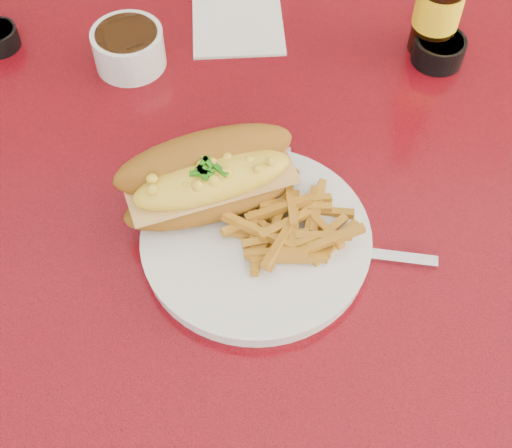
{
  "coord_description": "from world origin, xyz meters",
  "views": [
    {
      "loc": [
        0.02,
        -0.54,
        1.42
      ],
      "look_at": [
        0.01,
        -0.11,
        0.81
      ],
      "focal_mm": 50.0,
      "sensor_mm": 36.0,
      "label": 1
    }
  ],
  "objects_px": {
    "dinner_plate": "(256,240)",
    "mac_hoagie": "(210,178)",
    "fork": "(286,188)",
    "sauce_cup_right": "(439,49)",
    "knife": "(363,254)",
    "booth_bench_far": "(265,38)",
    "gravy_ramekin": "(129,47)",
    "diner_table": "(253,246)"
  },
  "relations": [
    {
      "from": "sauce_cup_right",
      "to": "knife",
      "type": "height_order",
      "value": "sauce_cup_right"
    },
    {
      "from": "dinner_plate",
      "to": "mac_hoagie",
      "type": "relative_size",
      "value": 1.33
    },
    {
      "from": "knife",
      "to": "fork",
      "type": "bearing_deg",
      "value": 144.41
    },
    {
      "from": "gravy_ramekin",
      "to": "knife",
      "type": "relative_size",
      "value": 0.5
    },
    {
      "from": "booth_bench_far",
      "to": "dinner_plate",
      "type": "distance_m",
      "value": 1.04
    },
    {
      "from": "mac_hoagie",
      "to": "fork",
      "type": "relative_size",
      "value": 1.75
    },
    {
      "from": "diner_table",
      "to": "gravy_ramekin",
      "type": "height_order",
      "value": "gravy_ramekin"
    },
    {
      "from": "fork",
      "to": "knife",
      "type": "xyz_separation_m",
      "value": [
        0.08,
        -0.08,
        -0.02
      ]
    },
    {
      "from": "booth_bench_far",
      "to": "knife",
      "type": "height_order",
      "value": "booth_bench_far"
    },
    {
      "from": "gravy_ramekin",
      "to": "sauce_cup_right",
      "type": "distance_m",
      "value": 0.41
    },
    {
      "from": "dinner_plate",
      "to": "mac_hoagie",
      "type": "distance_m",
      "value": 0.08
    },
    {
      "from": "gravy_ramekin",
      "to": "knife",
      "type": "distance_m",
      "value": 0.41
    },
    {
      "from": "fork",
      "to": "gravy_ramekin",
      "type": "distance_m",
      "value": 0.3
    },
    {
      "from": "booth_bench_far",
      "to": "gravy_ramekin",
      "type": "relative_size",
      "value": 12.3
    },
    {
      "from": "diner_table",
      "to": "dinner_plate",
      "type": "bearing_deg",
      "value": -85.87
    },
    {
      "from": "mac_hoagie",
      "to": "booth_bench_far",
      "type": "bearing_deg",
      "value": 65.78
    },
    {
      "from": "diner_table",
      "to": "booth_bench_far",
      "type": "distance_m",
      "value": 0.87
    },
    {
      "from": "diner_table",
      "to": "knife",
      "type": "xyz_separation_m",
      "value": [
        0.12,
        -0.12,
        0.16
      ]
    },
    {
      "from": "diner_table",
      "to": "knife",
      "type": "distance_m",
      "value": 0.24
    },
    {
      "from": "booth_bench_far",
      "to": "diner_table",
      "type": "bearing_deg",
      "value": -90.0
    },
    {
      "from": "diner_table",
      "to": "fork",
      "type": "distance_m",
      "value": 0.19
    },
    {
      "from": "sauce_cup_right",
      "to": "diner_table",
      "type": "bearing_deg",
      "value": -140.08
    },
    {
      "from": "diner_table",
      "to": "sauce_cup_right",
      "type": "height_order",
      "value": "sauce_cup_right"
    },
    {
      "from": "sauce_cup_right",
      "to": "fork",
      "type": "bearing_deg",
      "value": -129.82
    },
    {
      "from": "dinner_plate",
      "to": "knife",
      "type": "height_order",
      "value": "dinner_plate"
    },
    {
      "from": "fork",
      "to": "knife",
      "type": "distance_m",
      "value": 0.11
    },
    {
      "from": "booth_bench_far",
      "to": "fork",
      "type": "bearing_deg",
      "value": -87.33
    },
    {
      "from": "fork",
      "to": "gravy_ramekin",
      "type": "bearing_deg",
      "value": 40.72
    },
    {
      "from": "booth_bench_far",
      "to": "knife",
      "type": "relative_size",
      "value": 6.18
    },
    {
      "from": "dinner_plate",
      "to": "sauce_cup_right",
      "type": "bearing_deg",
      "value": 52.87
    },
    {
      "from": "sauce_cup_right",
      "to": "knife",
      "type": "distance_m",
      "value": 0.34
    },
    {
      "from": "gravy_ramekin",
      "to": "dinner_plate",
      "type": "bearing_deg",
      "value": -58.4
    },
    {
      "from": "dinner_plate",
      "to": "sauce_cup_right",
      "type": "distance_m",
      "value": 0.38
    },
    {
      "from": "fork",
      "to": "sauce_cup_right",
      "type": "distance_m",
      "value": 0.31
    },
    {
      "from": "dinner_plate",
      "to": "fork",
      "type": "relative_size",
      "value": 2.32
    },
    {
      "from": "fork",
      "to": "sauce_cup_right",
      "type": "xyz_separation_m",
      "value": [
        0.2,
        0.24,
        0.0
      ]
    },
    {
      "from": "dinner_plate",
      "to": "sauce_cup_right",
      "type": "relative_size",
      "value": 3.55
    },
    {
      "from": "diner_table",
      "to": "sauce_cup_right",
      "type": "distance_m",
      "value": 0.36
    },
    {
      "from": "dinner_plate",
      "to": "mac_hoagie",
      "type": "bearing_deg",
      "value": 136.55
    },
    {
      "from": "diner_table",
      "to": "sauce_cup_right",
      "type": "xyz_separation_m",
      "value": [
        0.24,
        0.2,
        0.18
      ]
    },
    {
      "from": "booth_bench_far",
      "to": "knife",
      "type": "xyz_separation_m",
      "value": [
        0.12,
        -0.93,
        0.49
      ]
    },
    {
      "from": "diner_table",
      "to": "dinner_plate",
      "type": "relative_size",
      "value": 4.16
    }
  ]
}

